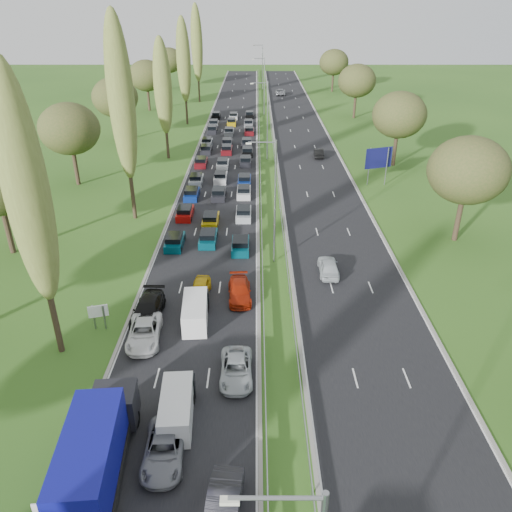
{
  "coord_description": "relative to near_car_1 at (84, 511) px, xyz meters",
  "views": [
    {
      "loc": [
        2.76,
        -0.31,
        22.91
      ],
      "look_at": [
        2.74,
        41.25,
        1.5
      ],
      "focal_mm": 35.0,
      "sensor_mm": 36.0,
      "label": 1
    }
  ],
  "objects": [
    {
      "name": "poplar_row",
      "position": [
        -5.91,
        52.64,
        11.61
      ],
      "size": [
        2.8,
        127.8,
        22.44
      ],
      "color": "#2D2116",
      "rests_on": "ground"
    },
    {
      "name": "far_car_0",
      "position": [
        15.11,
        25.03,
        -0.01
      ],
      "size": [
        1.84,
        4.41,
        1.49
      ],
      "primitive_type": "imported",
      "rotation": [
        0.0,
        0.0,
        3.12
      ],
      "color": "silver",
      "rests_on": "far_carriageway"
    },
    {
      "name": "near_car_9",
      "position": [
        6.74,
        0.12,
        0.02
      ],
      "size": [
        2.03,
        4.8,
        1.54
      ],
      "primitive_type": "imported",
      "rotation": [
        0.0,
        0.0,
        -0.09
      ],
      "color": "#222127",
      "rests_on": "near_carriageway"
    },
    {
      "name": "far_carriageway",
      "position": [
        16.84,
        66.97,
        -0.78
      ],
      "size": [
        10.5,
        215.0,
        0.04
      ],
      "primitive_type": "cube",
      "color": "black",
      "rests_on": "ground"
    },
    {
      "name": "near_car_3",
      "position": [
        -0.34,
        17.75,
        0.01
      ],
      "size": [
        2.32,
        5.37,
        1.54
      ],
      "primitive_type": "imported",
      "rotation": [
        0.0,
        0.0,
        -0.03
      ],
      "color": "black",
      "rests_on": "near_carriageway"
    },
    {
      "name": "info_sign",
      "position": [
        -3.81,
        16.25,
        0.59
      ],
      "size": [
        1.47,
        0.51,
        2.1
      ],
      "color": "gray",
      "rests_on": "ground"
    },
    {
      "name": "lamp_columns",
      "position": [
        10.09,
        62.47,
        5.22
      ],
      "size": [
        0.18,
        140.18,
        12.0
      ],
      "color": "gray",
      "rests_on": "ground"
    },
    {
      "name": "traffic_queue_fill",
      "position": [
        3.33,
        62.24,
        -0.34
      ],
      "size": [
        9.09,
        68.85,
        0.8
      ],
      "color": "#053F4C",
      "rests_on": "ground"
    },
    {
      "name": "white_van_rear",
      "position": [
        3.54,
        17.27,
        0.21
      ],
      "size": [
        1.87,
        4.76,
        1.91
      ],
      "rotation": [
        0.0,
        0.0,
        0.07
      ],
      "color": "white",
      "rests_on": "near_carriageway"
    },
    {
      "name": "far_car_1",
      "position": [
        18.54,
        64.06,
        -0.08
      ],
      "size": [
        1.61,
        4.18,
        1.36
      ],
      "primitive_type": "imported",
      "rotation": [
        0.0,
        0.0,
        3.1
      ],
      "color": "black",
      "rests_on": "far_carriageway"
    },
    {
      "name": "white_van_front",
      "position": [
        3.56,
        6.85,
        0.2
      ],
      "size": [
        1.85,
        4.71,
        1.89
      ],
      "rotation": [
        0.0,
        0.0,
        0.07
      ],
      "color": "silver",
      "rests_on": "near_carriageway"
    },
    {
      "name": "near_car_8",
      "position": [
        3.54,
        21.1,
        -0.08
      ],
      "size": [
        1.7,
        4.0,
        1.35
      ],
      "primitive_type": "imported",
      "rotation": [
        0.0,
        0.0,
        -0.03
      ],
      "color": "gold",
      "rests_on": "near_carriageway"
    },
    {
      "name": "near_car_11",
      "position": [
        6.93,
        20.74,
        -0.07
      ],
      "size": [
        2.22,
        4.82,
        1.37
      ],
      "primitive_type": "imported",
      "rotation": [
        0.0,
        0.0,
        0.07
      ],
      "color": "#A3210A",
      "rests_on": "near_carriageway"
    },
    {
      "name": "ground",
      "position": [
        10.09,
        64.47,
        -0.78
      ],
      "size": [
        260.0,
        260.0,
        0.0
      ],
      "primitive_type": "plane",
      "color": "#2E581B",
      "rests_on": "ground"
    },
    {
      "name": "direction_sign",
      "position": [
        24.99,
        50.37,
        2.79
      ],
      "size": [
        3.82,
        1.39,
        5.2
      ],
      "color": "gray",
      "rests_on": "ground"
    },
    {
      "name": "near_car_10",
      "position": [
        7.01,
        10.59,
        -0.1
      ],
      "size": [
        2.27,
        4.75,
        1.31
      ],
      "primitive_type": "imported",
      "rotation": [
        0.0,
        0.0,
        0.02
      ],
      "color": "#A4AAAD",
      "rests_on": "near_carriageway"
    },
    {
      "name": "near_car_2",
      "position": [
        -0.04,
        14.71,
        -0.04
      ],
      "size": [
        2.76,
        5.29,
        1.42
      ],
      "primitive_type": "imported",
      "rotation": [
        0.0,
        0.0,
        0.08
      ],
      "color": "silver",
      "rests_on": "near_carriageway"
    },
    {
      "name": "near_car_6",
      "position": [
        3.24,
        3.83,
        -0.08
      ],
      "size": [
        2.41,
        4.93,
        1.35
      ],
      "primitive_type": "imported",
      "rotation": [
        0.0,
        0.0,
        0.04
      ],
      "color": "gray",
      "rests_on": "near_carriageway"
    },
    {
      "name": "near_car_1",
      "position": [
        0.0,
        0.0,
        0.0
      ],
      "size": [
        1.78,
        4.65,
        1.51
      ],
      "primitive_type": "imported",
      "rotation": [
        0.0,
        0.0,
        0.04
      ],
      "color": "#B8110B",
      "rests_on": "near_carriageway"
    },
    {
      "name": "woodland_right",
      "position": [
        29.59,
        51.14,
        6.91
      ],
      "size": [
        8.0,
        153.0,
        11.1
      ],
      "color": "#2D2116",
      "rests_on": "ground"
    },
    {
      "name": "central_reservation",
      "position": [
        10.09,
        66.97,
        -0.23
      ],
      "size": [
        2.36,
        215.0,
        0.32
      ],
      "color": "gray",
      "rests_on": "ground"
    },
    {
      "name": "blue_lorry",
      "position": [
        0.03,
        2.62,
        1.24
      ],
      "size": [
        2.56,
        9.23,
        3.9
      ],
      "rotation": [
        0.0,
        0.0,
        0.08
      ],
      "color": "black",
      "rests_on": "near_carriageway"
    },
    {
      "name": "woodland_left",
      "position": [
        -16.41,
        47.1,
        6.91
      ],
      "size": [
        8.0,
        166.0,
        11.1
      ],
      "color": "#2D2116",
      "rests_on": "ground"
    },
    {
      "name": "near_carriageway",
      "position": [
        3.34,
        66.97,
        -0.78
      ],
      "size": [
        10.5,
        215.0,
        0.04
      ],
      "primitive_type": "cube",
      "color": "black",
      "rests_on": "ground"
    },
    {
      "name": "far_car_2",
      "position": [
        14.91,
        123.93,
        0.03
      ],
      "size": [
        2.78,
        5.7,
        1.56
      ],
      "primitive_type": "imported",
      "rotation": [
        0.0,
        0.0,
        3.11
      ],
      "color": "gray",
      "rests_on": "far_carriageway"
    }
  ]
}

